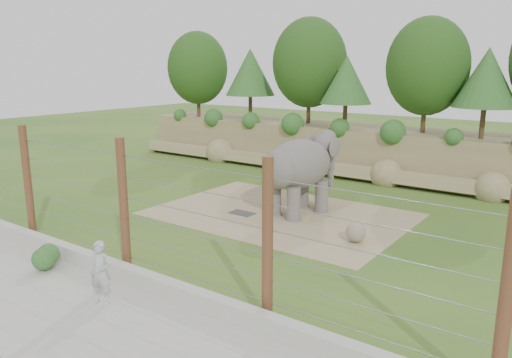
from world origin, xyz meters
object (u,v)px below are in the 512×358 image
Objects in this scene: elephant at (299,176)px; barrier_fence at (124,207)px; zookeeper at (100,273)px; stone_ball at (356,232)px.

barrier_fence reaches higher than elephant.
elephant is 9.74m from zookeeper.
stone_ball is at bearing 51.03° from zookeeper.
zookeeper reaches higher than stone_ball.
barrier_fence reaches higher than zookeeper.
barrier_fence is at bearing 105.57° from zookeeper.
barrier_fence is (-4.41, -6.24, 1.64)m from stone_ball.
barrier_fence is 2.32m from zookeeper.
stone_ball is 8.64m from zookeeper.
stone_ball is (3.36, -1.75, -1.24)m from elephant.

